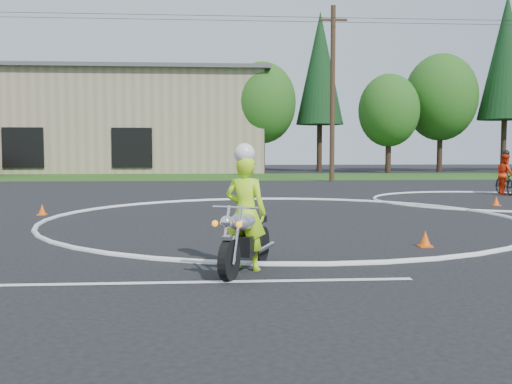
{
  "coord_description": "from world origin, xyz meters",
  "views": [
    {
      "loc": [
        -1.69,
        -11.61,
        1.78
      ],
      "look_at": [
        -1.04,
        -2.3,
        1.1
      ],
      "focal_mm": 40.0,
      "sensor_mm": 36.0,
      "label": 1
    }
  ],
  "objects": [
    {
      "name": "warehouse",
      "position": [
        -18.0,
        39.99,
        4.16
      ],
      "size": [
        41.0,
        17.0,
        8.3
      ],
      "color": "tan",
      "rests_on": "ground"
    },
    {
      "name": "course_markings",
      "position": [
        2.17,
        4.35,
        0.01
      ],
      "size": [
        19.05,
        19.05,
        0.12
      ],
      "color": "silver",
      "rests_on": "ground"
    },
    {
      "name": "traffic_cones",
      "position": [
        6.54,
        4.95,
        0.14
      ],
      "size": [
        21.85,
        12.06,
        0.3
      ],
      "color": "#FF560D",
      "rests_on": "ground"
    },
    {
      "name": "utility_poles",
      "position": [
        5.0,
        21.0,
        5.2
      ],
      "size": [
        41.6,
        1.12,
        10.0
      ],
      "color": "#473321",
      "rests_on": "ground"
    },
    {
      "name": "grass_strip",
      "position": [
        0.0,
        27.0,
        0.01
      ],
      "size": [
        120.0,
        10.0,
        0.02
      ],
      "primitive_type": "cube",
      "color": "#1E4714",
      "rests_on": "ground"
    },
    {
      "name": "treeline",
      "position": [
        14.78,
        34.61,
        6.62
      ],
      "size": [
        38.2,
        8.1,
        14.52
      ],
      "color": "#382619",
      "rests_on": "ground"
    },
    {
      "name": "rider_second_grp",
      "position": [
        10.03,
        10.73,
        0.64
      ],
      "size": [
        0.9,
        1.95,
        1.81
      ],
      "rotation": [
        0.0,
        0.0,
        -0.13
      ],
      "color": "black",
      "rests_on": "ground"
    },
    {
      "name": "primary_motorcycle",
      "position": [
        -1.27,
        -3.34,
        0.49
      ],
      "size": [
        1.0,
        1.83,
        1.02
      ],
      "rotation": [
        0.0,
        0.0,
        -0.4
      ],
      "color": "black",
      "rests_on": "ground"
    },
    {
      "name": "ground",
      "position": [
        0.0,
        0.0,
        0.0
      ],
      "size": [
        120.0,
        120.0,
        0.0
      ],
      "primitive_type": "plane",
      "color": "black",
      "rests_on": "ground"
    },
    {
      "name": "rider_primary_grp",
      "position": [
        -1.26,
        -3.21,
        0.91
      ],
      "size": [
        0.74,
        0.62,
        1.89
      ],
      "rotation": [
        0.0,
        0.0,
        -0.4
      ],
      "color": "#B9FF1A",
      "rests_on": "ground"
    }
  ]
}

